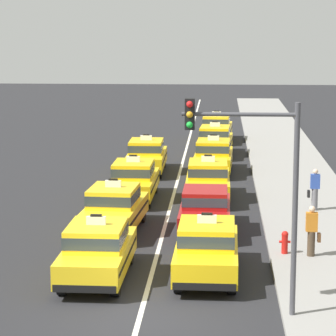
# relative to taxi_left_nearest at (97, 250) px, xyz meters

# --- Properties ---
(ground_plane) EXTENTS (160.00, 160.00, 0.00)m
(ground_plane) POSITION_rel_taxi_left_nearest_xyz_m (1.54, -3.02, -0.88)
(ground_plane) COLOR #232326
(lane_stripe_left_right) EXTENTS (0.14, 80.00, 0.01)m
(lane_stripe_left_right) POSITION_rel_taxi_left_nearest_xyz_m (1.54, 16.98, -0.87)
(lane_stripe_left_right) COLOR silver
(lane_stripe_left_right) RESTS_ON ground
(sidewalk_curb) EXTENTS (4.00, 90.00, 0.15)m
(sidewalk_curb) POSITION_rel_taxi_left_nearest_xyz_m (7.14, 11.98, -0.80)
(sidewalk_curb) COLOR gray
(sidewalk_curb) RESTS_ON ground
(taxi_left_nearest) EXTENTS (1.86, 4.58, 1.96)m
(taxi_left_nearest) POSITION_rel_taxi_left_nearest_xyz_m (0.00, 0.00, 0.00)
(taxi_left_nearest) COLOR black
(taxi_left_nearest) RESTS_ON ground
(taxi_left_second) EXTENTS (2.07, 4.66, 1.96)m
(taxi_left_second) POSITION_rel_taxi_left_nearest_xyz_m (-0.21, 5.47, 0.00)
(taxi_left_second) COLOR black
(taxi_left_second) RESTS_ON ground
(taxi_left_third) EXTENTS (1.85, 4.57, 1.96)m
(taxi_left_third) POSITION_rel_taxi_left_nearest_xyz_m (-0.08, 10.81, 0.00)
(taxi_left_third) COLOR black
(taxi_left_third) RESTS_ON ground
(taxi_left_fourth) EXTENTS (1.86, 4.57, 1.96)m
(taxi_left_fourth) POSITION_rel_taxi_left_nearest_xyz_m (-0.12, 17.26, 0.00)
(taxi_left_fourth) COLOR black
(taxi_left_fourth) RESTS_ON ground
(taxi_right_nearest) EXTENTS (1.87, 4.58, 1.96)m
(taxi_right_nearest) POSITION_rel_taxi_left_nearest_xyz_m (3.18, 0.39, 0.00)
(taxi_right_nearest) COLOR black
(taxi_right_nearest) RESTS_ON ground
(sedan_right_second) EXTENTS (1.79, 4.31, 1.58)m
(sedan_right_second) POSITION_rel_taxi_left_nearest_xyz_m (3.03, 5.68, -0.03)
(sedan_right_second) COLOR black
(sedan_right_second) RESTS_ON ground
(taxi_right_third) EXTENTS (1.84, 4.57, 1.96)m
(taxi_right_third) POSITION_rel_taxi_left_nearest_xyz_m (3.04, 11.05, 0.00)
(taxi_right_third) COLOR black
(taxi_right_third) RESTS_ON ground
(taxi_right_fourth) EXTENTS (1.97, 4.62, 1.96)m
(taxi_right_fourth) POSITION_rel_taxi_left_nearest_xyz_m (3.21, 17.40, 0.00)
(taxi_right_fourth) COLOR black
(taxi_right_fourth) RESTS_ON ground
(taxi_right_fifth) EXTENTS (2.04, 4.65, 1.96)m
(taxi_right_fifth) POSITION_rel_taxi_left_nearest_xyz_m (3.25, 22.90, 0.00)
(taxi_right_fifth) COLOR black
(taxi_right_fifth) RESTS_ON ground
(taxi_right_sixth) EXTENTS (2.03, 4.64, 1.96)m
(taxi_right_sixth) POSITION_rel_taxi_left_nearest_xyz_m (3.30, 28.52, 0.00)
(taxi_right_sixth) COLOR black
(taxi_right_sixth) RESTS_ON ground
(pedestrian_near_crosswalk) EXTENTS (0.47, 0.24, 1.61)m
(pedestrian_near_crosswalk) POSITION_rel_taxi_left_nearest_xyz_m (6.44, 2.31, 0.07)
(pedestrian_near_crosswalk) COLOR #473828
(pedestrian_near_crosswalk) RESTS_ON sidewalk_curb
(pedestrian_mid_block) EXTENTS (0.47, 0.24, 1.64)m
(pedestrian_mid_block) POSITION_rel_taxi_left_nearest_xyz_m (7.24, 8.78, 0.09)
(pedestrian_mid_block) COLOR slate
(pedestrian_mid_block) RESTS_ON sidewalk_curb
(fire_hydrant) EXTENTS (0.36, 0.22, 0.73)m
(fire_hydrant) POSITION_rel_taxi_left_nearest_xyz_m (5.62, 2.53, -0.33)
(fire_hydrant) COLOR red
(fire_hydrant) RESTS_ON sidewalk_curb
(traffic_light_pole) EXTENTS (2.87, 0.33, 5.58)m
(traffic_light_pole) POSITION_rel_taxi_left_nearest_xyz_m (4.43, -3.05, 2.94)
(traffic_light_pole) COLOR #47474C
(traffic_light_pole) RESTS_ON ground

